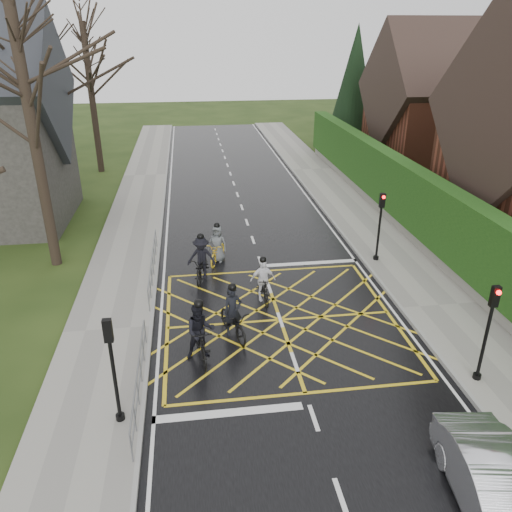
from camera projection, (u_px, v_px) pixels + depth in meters
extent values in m
plane|color=#1F3110|center=(280.00, 320.00, 17.88)|extent=(120.00, 120.00, 0.00)
cube|color=black|center=(280.00, 320.00, 17.88)|extent=(9.00, 80.00, 0.01)
cube|color=gray|center=(438.00, 307.00, 18.60)|extent=(3.00, 80.00, 0.15)
cube|color=gray|center=(108.00, 331.00, 17.11)|extent=(3.00, 80.00, 0.15)
cube|color=slate|center=(416.00, 237.00, 24.11)|extent=(0.50, 38.00, 0.70)
cube|color=#14380F|center=(421.00, 202.00, 23.38)|extent=(0.90, 38.00, 2.80)
cube|color=brown|center=(443.00, 132.00, 34.69)|extent=(9.00, 8.00, 6.00)
cube|color=#2F221C|center=(450.00, 88.00, 33.48)|extent=(9.80, 8.80, 8.80)
cube|color=brown|center=(495.00, 46.00, 32.74)|extent=(0.70, 0.70, 1.60)
cylinder|color=black|center=(350.00, 144.00, 42.40)|extent=(0.50, 0.50, 1.20)
cone|color=black|center=(354.00, 90.00, 40.57)|extent=(4.60, 4.60, 10.00)
cylinder|color=black|center=(34.00, 139.00, 19.89)|extent=(0.44, 0.44, 11.00)
cylinder|color=black|center=(53.00, 101.00, 26.77)|extent=(0.44, 0.44, 12.00)
cylinder|color=black|center=(92.00, 100.00, 34.49)|extent=(0.44, 0.44, 10.00)
cylinder|color=slate|center=(138.00, 368.00, 13.74)|extent=(0.05, 5.00, 0.05)
cylinder|color=slate|center=(139.00, 381.00, 13.93)|extent=(0.04, 5.00, 0.04)
cylinder|color=slate|center=(132.00, 451.00, 11.69)|extent=(0.04, 0.04, 1.00)
cylinder|color=slate|center=(145.00, 333.00, 16.20)|extent=(0.04, 0.04, 1.00)
cylinder|color=slate|center=(152.00, 256.00, 20.50)|extent=(0.05, 6.00, 0.05)
cylinder|color=slate|center=(153.00, 266.00, 20.69)|extent=(0.04, 6.00, 0.04)
cylinder|color=slate|center=(149.00, 303.00, 18.00)|extent=(0.04, 0.04, 1.00)
cylinder|color=slate|center=(156.00, 240.00, 23.41)|extent=(0.04, 0.04, 1.00)
cylinder|color=black|center=(379.00, 231.00, 21.68)|extent=(0.10, 0.10, 3.00)
cylinder|color=black|center=(376.00, 259.00, 22.24)|extent=(0.24, 0.24, 0.30)
cube|color=black|center=(382.00, 200.00, 21.10)|extent=(0.22, 0.16, 0.62)
sphere|color=#FF0C0C|center=(384.00, 197.00, 20.91)|extent=(0.14, 0.14, 0.14)
cylinder|color=black|center=(485.00, 340.00, 14.11)|extent=(0.10, 0.10, 3.00)
cylinder|color=black|center=(476.00, 378.00, 14.67)|extent=(0.24, 0.24, 0.30)
cube|color=black|center=(495.00, 296.00, 13.53)|extent=(0.22, 0.16, 0.62)
sphere|color=#FF0C0C|center=(499.00, 293.00, 13.34)|extent=(0.14, 0.14, 0.14)
cylinder|color=black|center=(115.00, 378.00, 12.57)|extent=(0.10, 0.10, 3.00)
cylinder|color=black|center=(121.00, 419.00, 13.13)|extent=(0.24, 0.24, 0.30)
cube|color=black|center=(108.00, 331.00, 11.99)|extent=(0.22, 0.16, 0.62)
sphere|color=#FF0C0C|center=(108.00, 322.00, 12.03)|extent=(0.14, 0.14, 0.14)
imported|color=black|center=(233.00, 322.00, 16.79)|extent=(1.30, 2.11, 1.04)
imported|color=black|center=(233.00, 311.00, 16.73)|extent=(0.75, 0.61, 1.77)
sphere|color=black|center=(232.00, 287.00, 16.35)|extent=(0.28, 0.28, 0.28)
imported|color=black|center=(201.00, 342.00, 15.54)|extent=(0.80, 2.12, 1.25)
imported|color=black|center=(200.00, 331.00, 15.49)|extent=(1.00, 0.82, 1.91)
sphere|color=black|center=(199.00, 304.00, 15.09)|extent=(0.30, 0.30, 0.30)
imported|color=black|center=(202.00, 267.00, 20.60)|extent=(1.13, 2.17, 1.08)
imported|color=black|center=(202.00, 258.00, 20.53)|extent=(1.31, 0.92, 1.84)
sphere|color=black|center=(200.00, 237.00, 20.14)|extent=(0.29, 0.29, 0.29)
imported|color=black|center=(263.00, 288.00, 18.95)|extent=(0.63, 1.83, 1.08)
imported|color=white|center=(263.00, 280.00, 18.92)|extent=(1.00, 0.47, 1.66)
sphere|color=black|center=(263.00, 260.00, 18.57)|extent=(0.26, 0.26, 0.26)
imported|color=yellow|center=(218.00, 252.00, 22.13)|extent=(1.28, 2.00, 0.99)
imported|color=#505457|center=(217.00, 244.00, 22.08)|extent=(0.96, 0.79, 1.68)
sphere|color=black|center=(217.00, 226.00, 21.72)|extent=(0.26, 0.26, 0.26)
imported|color=silver|center=(497.00, 491.00, 10.46)|extent=(1.94, 4.31, 1.37)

